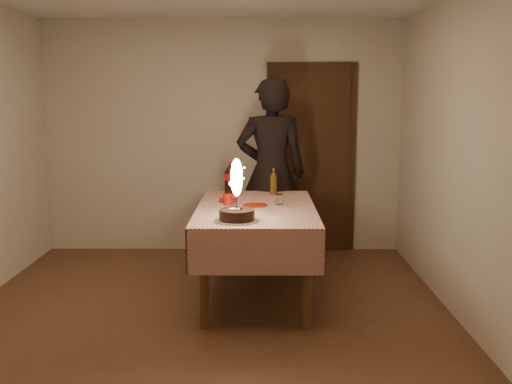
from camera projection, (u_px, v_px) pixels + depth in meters
ground at (206, 322)px, 4.73m from camera, size 4.00×4.50×0.01m
room_shell at (208, 111)px, 4.53m from camera, size 4.04×4.54×2.62m
dining_table at (256, 219)px, 5.21m from camera, size 1.02×1.72×0.81m
birthday_cake at (237, 206)px, 4.60m from camera, size 0.34×0.34×0.48m
red_plate at (255, 205)px, 5.24m from camera, size 0.22×0.22×0.01m
red_cup at (228, 199)px, 5.26m from camera, size 0.08×0.08×0.10m
clear_cup at (279, 199)px, 5.30m from camera, size 0.07×0.07×0.09m
napkin_stack at (228, 200)px, 5.45m from camera, size 0.15×0.15×0.02m
cola_bottle at (230, 179)px, 5.82m from camera, size 0.10×0.10×0.32m
amber_bottle_right at (274, 182)px, 5.81m from camera, size 0.06×0.06×0.26m
photographer at (271, 173)px, 6.13m from camera, size 0.72×0.48×1.95m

